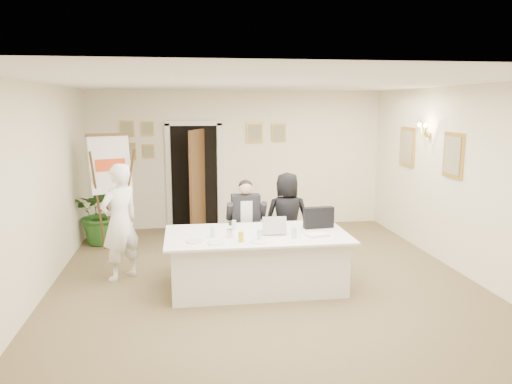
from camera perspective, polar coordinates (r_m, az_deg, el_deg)
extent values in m
plane|color=brown|center=(7.24, 1.06, -10.39)|extent=(7.00, 7.00, 0.00)
cube|color=white|center=(6.79, 1.13, 12.35)|extent=(6.00, 7.00, 0.02)
cube|color=white|center=(10.31, -2.08, 3.74)|extent=(6.00, 0.10, 2.80)
cube|color=white|center=(3.56, 10.42, -8.48)|extent=(6.00, 0.10, 2.80)
cube|color=white|center=(7.04, -23.76, -0.01)|extent=(0.10, 7.00, 2.80)
cube|color=white|center=(7.93, 23.01, 1.07)|extent=(0.10, 7.00, 2.80)
cube|color=black|center=(10.27, -7.05, 1.67)|extent=(0.92, 0.06, 2.10)
cube|color=white|center=(10.24, -9.96, 1.58)|extent=(0.10, 0.06, 2.20)
cube|color=white|center=(10.26, -4.15, 1.72)|extent=(0.10, 0.06, 2.20)
cube|color=#3D2713|center=(9.86, -6.70, 1.22)|extent=(0.33, 0.81, 2.02)
cube|color=white|center=(6.96, 0.08, -7.95)|extent=(2.31, 1.15, 0.75)
cube|color=white|center=(6.86, 0.08, -4.88)|extent=(2.49, 1.33, 0.03)
cube|color=white|center=(8.84, -16.62, 3.00)|extent=(0.72, 0.46, 0.97)
imported|color=white|center=(7.44, -15.30, -3.34)|extent=(0.73, 0.72, 1.70)
imported|color=black|center=(7.96, 3.58, -2.99)|extent=(0.75, 0.51, 1.47)
imported|color=#24561C|center=(9.51, -17.04, -2.19)|extent=(1.21, 1.09, 1.18)
cube|color=black|center=(7.18, 7.16, -2.91)|extent=(0.44, 0.16, 0.30)
cube|color=white|center=(6.78, 6.98, -4.86)|extent=(0.34, 0.28, 0.03)
cylinder|color=white|center=(6.48, -7.01, -5.63)|extent=(0.28, 0.28, 0.01)
cylinder|color=white|center=(6.40, -4.59, -5.80)|extent=(0.24, 0.24, 0.01)
cylinder|color=white|center=(6.42, 0.30, -5.70)|extent=(0.23, 0.23, 0.01)
cylinder|color=silver|center=(6.67, -4.96, -4.59)|extent=(0.08, 0.08, 0.14)
cylinder|color=silver|center=(6.51, 0.36, -4.92)|extent=(0.07, 0.07, 0.14)
cylinder|color=silver|center=(6.62, 4.36, -4.68)|extent=(0.08, 0.08, 0.14)
cylinder|color=silver|center=(7.03, -2.54, -3.81)|extent=(0.06, 0.06, 0.14)
cylinder|color=gold|center=(6.43, -1.72, -5.16)|extent=(0.07, 0.07, 0.13)
cylinder|color=silver|center=(6.65, -3.01, -4.73)|extent=(0.10, 0.10, 0.11)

